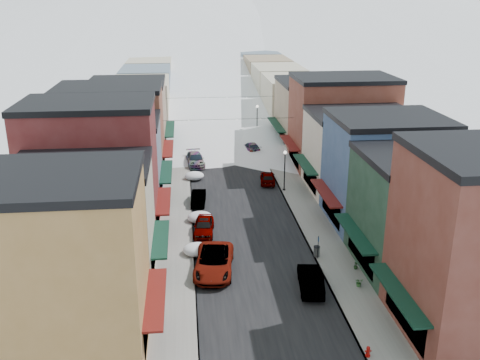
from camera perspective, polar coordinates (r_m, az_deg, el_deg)
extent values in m
cube|color=black|center=(87.96, -2.27, 5.43)|extent=(10.00, 160.00, 0.01)
cube|color=gray|center=(87.79, -6.59, 5.34)|extent=(3.20, 160.00, 0.15)
cube|color=gray|center=(88.59, 2.01, 5.58)|extent=(3.20, 160.00, 0.15)
cube|color=slate|center=(87.78, -5.57, 5.37)|extent=(0.10, 160.00, 0.15)
cube|color=slate|center=(88.40, 1.01, 5.56)|extent=(0.10, 160.00, 0.15)
cube|color=#AA793E|center=(34.03, -18.78, -9.03)|extent=(10.00, 8.50, 11.00)
cube|color=black|center=(31.82, -19.88, 0.16)|extent=(10.20, 8.70, 0.50)
cube|color=maroon|center=(34.33, -9.00, -12.31)|extent=(1.20, 7.22, 0.15)
cube|color=#BEB399|center=(41.95, -16.25, -4.77)|extent=(10.00, 8.00, 9.00)
cube|color=black|center=(40.31, -16.87, 1.41)|extent=(10.20, 8.20, 0.50)
cube|color=#0D3022|center=(41.81, -8.48, -6.22)|extent=(1.20, 6.80, 0.15)
cube|color=maroon|center=(48.87, -15.45, 0.63)|extent=(11.00, 8.00, 12.00)
cube|color=black|center=(47.32, -16.12, 7.82)|extent=(11.20, 8.20, 0.50)
cube|color=maroon|center=(49.15, -8.14, -2.21)|extent=(1.20, 6.80, 0.15)
cube|color=slate|center=(57.32, -13.52, 1.69)|extent=(10.00, 9.00, 8.50)
cube|color=black|center=(56.17, -13.88, 6.07)|extent=(10.20, 9.20, 0.50)
cube|color=#0D3022|center=(57.14, -7.87, 0.90)|extent=(1.20, 7.65, 0.15)
cube|color=brown|center=(65.78, -13.52, 4.85)|extent=(12.00, 9.00, 10.50)
cube|color=black|center=(64.68, -13.90, 9.57)|extent=(12.20, 9.20, 0.50)
cube|color=maroon|center=(65.75, -7.67, 3.36)|extent=(1.20, 7.65, 0.15)
cube|color=#967862|center=(75.44, -11.82, 6.40)|extent=(10.00, 11.00, 9.50)
cube|color=black|center=(74.52, -12.09, 10.15)|extent=(10.20, 11.20, 0.50)
cube|color=#0D3022|center=(75.41, -7.49, 5.43)|extent=(1.20, 9.35, 0.15)
cube|color=#0D3022|center=(35.83, 16.50, -11.48)|extent=(1.20, 7.65, 0.15)
cube|color=#1C3A28|center=(44.78, 19.09, -3.53)|extent=(10.00, 9.00, 9.00)
cube|color=black|center=(43.25, 19.77, 2.29)|extent=(10.20, 9.20, 0.50)
cube|color=#0D3022|center=(43.28, 12.12, -5.53)|extent=(1.20, 7.65, 0.15)
cube|color=#38527E|center=(52.34, 15.16, 0.74)|extent=(10.00, 9.00, 10.00)
cube|color=black|center=(50.98, 15.67, 6.34)|extent=(10.20, 9.20, 0.50)
cube|color=maroon|center=(51.23, 9.12, -1.36)|extent=(1.20, 7.65, 0.15)
cube|color=beige|center=(60.80, 12.61, 2.77)|extent=(11.00, 9.00, 8.50)
cube|color=black|center=(59.71, 12.92, 6.91)|extent=(11.20, 9.20, 0.50)
cube|color=#0D3022|center=(59.48, 6.94, 1.68)|extent=(1.20, 7.65, 0.15)
cube|color=maroon|center=(68.93, 10.78, 5.91)|extent=(12.00, 9.00, 11.00)
cube|color=black|center=(67.86, 11.09, 10.63)|extent=(12.20, 9.20, 0.50)
cube|color=maroon|center=(67.92, 5.30, 3.97)|extent=(1.20, 7.65, 0.15)
cube|color=#947C61|center=(78.29, 7.99, 6.90)|extent=(10.00, 11.00, 9.00)
cube|color=black|center=(77.43, 8.15, 10.33)|extent=(10.20, 11.20, 0.50)
cube|color=#0D3022|center=(77.44, 3.89, 5.92)|extent=(1.20, 9.35, 0.15)
cube|color=gray|center=(89.17, -10.51, 7.95)|extent=(9.00, 13.00, 8.00)
cube|color=gray|center=(90.66, 5.60, 8.36)|extent=(9.00, 13.00, 8.00)
cube|color=gray|center=(102.91, -9.96, 9.47)|extent=(9.00, 13.00, 8.00)
cube|color=gray|center=(104.20, 4.09, 9.82)|extent=(9.00, 13.00, 8.00)
cube|color=gray|center=(116.71, -9.53, 10.63)|extent=(9.00, 13.00, 8.00)
cube|color=gray|center=(117.85, 2.91, 10.95)|extent=(9.00, 13.00, 8.00)
cube|color=gray|center=(130.55, -9.20, 11.54)|extent=(9.00, 13.00, 8.00)
cube|color=gray|center=(131.57, 1.97, 11.83)|extent=(9.00, 13.00, 8.00)
cube|color=silver|center=(250.75, -4.87, 15.78)|extent=(360.00, 40.00, 12.00)
cone|color=white|center=(301.27, -11.18, 18.18)|extent=(300.00, 300.00, 34.00)
cone|color=white|center=(304.76, 8.83, 17.94)|extent=(320.00, 320.00, 30.00)
cone|color=white|center=(360.82, 24.20, 16.41)|extent=(280.00, 280.00, 26.00)
cylinder|color=black|center=(67.12, -1.21, 6.50)|extent=(16.40, 0.04, 0.04)
cylinder|color=black|center=(81.78, -2.09, 8.81)|extent=(16.40, 0.04, 0.04)
imported|color=#BDBDBF|center=(43.01, -2.79, -8.70)|extent=(3.73, 6.68, 1.77)
imported|color=#A9ADB1|center=(49.61, -3.87, -4.92)|extent=(2.18, 4.55, 1.50)
imported|color=black|center=(56.46, -4.45, -1.93)|extent=(1.76, 4.16, 1.34)
imported|color=#A7A9B0|center=(69.36, -4.79, 2.21)|extent=(2.59, 5.42, 1.53)
imported|color=black|center=(41.07, 7.54, -10.46)|extent=(2.23, 4.92, 1.57)
imported|color=#A0A5A9|center=(62.55, 2.97, 0.28)|extent=(2.16, 4.33, 1.42)
imported|color=black|center=(75.00, 1.21, 3.52)|extent=(2.50, 4.87, 1.35)
imported|color=gray|center=(81.19, -2.83, 4.79)|extent=(1.86, 4.50, 1.52)
imported|color=#BCBCBE|center=(101.03, -2.44, 7.66)|extent=(2.68, 5.29, 1.43)
cylinder|color=#A90D09|center=(35.14, 13.46, -17.74)|extent=(0.31, 0.31, 0.09)
cylinder|color=#A90D09|center=(35.01, 13.49, -17.44)|extent=(0.22, 0.22, 0.55)
sphere|color=#A90D09|center=(34.82, 13.54, -17.03)|extent=(0.24, 0.24, 0.24)
cylinder|color=#A90D09|center=(34.95, 13.51, -17.32)|extent=(0.41, 0.09, 0.09)
cylinder|color=black|center=(45.07, 8.32, -7.12)|extent=(0.06, 0.06, 2.03)
cube|color=navy|center=(44.75, 8.37, -6.27)|extent=(0.03, 0.28, 0.37)
cylinder|color=#585B5D|center=(45.66, 8.17, -7.56)|extent=(0.50, 0.50, 0.86)
cylinder|color=black|center=(45.46, 8.20, -7.06)|extent=(0.53, 0.53, 0.06)
cylinder|color=black|center=(60.26, 4.72, -1.02)|extent=(0.32, 0.32, 0.11)
cylinder|color=black|center=(59.57, 4.78, 0.85)|extent=(0.13, 0.13, 4.24)
sphere|color=white|center=(58.89, 4.84, 2.95)|extent=(0.38, 0.38, 0.38)
cylinder|color=black|center=(82.57, 1.82, 4.66)|extent=(0.34, 0.34, 0.11)
cylinder|color=black|center=(82.03, 1.83, 6.16)|extent=(0.14, 0.14, 4.58)
sphere|color=white|center=(81.51, 1.85, 7.85)|extent=(0.41, 0.41, 0.41)
imported|color=#366B30|center=(41.94, 12.57, -10.61)|extent=(0.70, 0.65, 0.65)
imported|color=#264B22|center=(44.30, 12.24, -8.92)|extent=(0.46, 0.46, 0.58)
ellipsoid|color=white|center=(45.85, -4.61, -7.40)|extent=(2.41, 2.04, 1.02)
ellipsoid|color=white|center=(47.04, -4.39, -7.01)|extent=(1.03, 0.93, 0.51)
ellipsoid|color=white|center=(52.12, -4.29, -3.97)|extent=(2.44, 2.06, 1.03)
ellipsoid|color=white|center=(53.33, -4.11, -3.71)|extent=(1.04, 0.94, 0.52)
ellipsoid|color=white|center=(63.90, -4.90, 0.45)|extent=(2.32, 1.96, 0.98)
ellipsoid|color=white|center=(65.11, -4.74, 0.59)|extent=(0.99, 0.89, 0.50)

